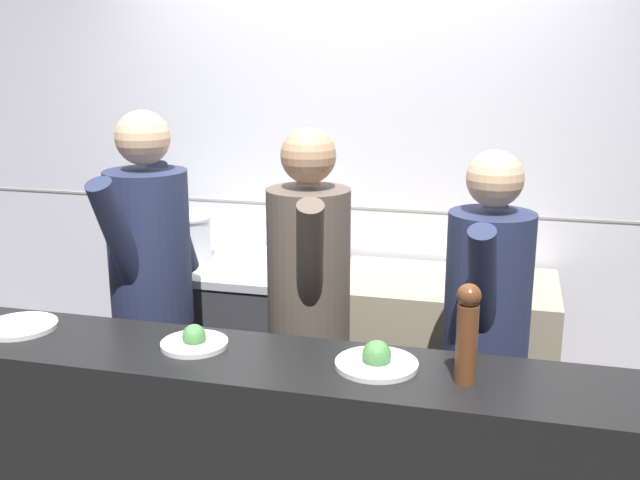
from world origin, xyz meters
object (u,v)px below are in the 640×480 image
at_px(plated_dish_appetiser, 194,341).
at_px(plated_dish_main, 20,326).
at_px(sauce_pot, 294,243).
at_px(pepper_mill, 467,331).
at_px(plated_dish_dessert, 377,360).
at_px(chefs_knife, 484,293).
at_px(stock_pot, 186,237).
at_px(chef_sous, 309,307).
at_px(chef_head_cook, 152,288).
at_px(chef_line, 486,334).
at_px(oven_range, 238,343).
at_px(mixing_bowl_steel, 483,269).

bearing_deg(plated_dish_appetiser, plated_dish_main, -179.63).
height_order(sauce_pot, pepper_mill, pepper_mill).
bearing_deg(plated_dish_main, sauce_pot, 59.05).
bearing_deg(sauce_pot, plated_dish_main, -120.95).
bearing_deg(plated_dish_dessert, chefs_knife, 73.54).
relative_size(sauce_pot, chefs_knife, 0.84).
relative_size(stock_pot, plated_dish_dessert, 0.96).
distance_m(stock_pot, chef_sous, 1.06).
xyz_separation_m(stock_pot, plated_dish_main, (-0.15, -1.20, -0.06)).
bearing_deg(plated_dish_main, pepper_mill, -1.79).
distance_m(stock_pot, plated_dish_main, 1.21).
relative_size(stock_pot, chef_head_cook, 0.15).
bearing_deg(pepper_mill, chef_sous, 138.28).
distance_m(plated_dish_main, chef_line, 1.79).
bearing_deg(chefs_knife, sauce_pot, 169.89).
relative_size(plated_dish_appetiser, chef_line, 0.15).
relative_size(pepper_mill, chef_line, 0.20).
xyz_separation_m(plated_dish_appetiser, chef_sous, (0.27, 0.55, -0.04)).
bearing_deg(plated_dish_appetiser, pepper_mill, -3.41).
relative_size(oven_range, plated_dish_dessert, 3.74).
bearing_deg(chef_sous, plated_dish_dessert, -71.89).
distance_m(oven_range, sauce_pot, 0.66).
relative_size(plated_dish_main, chef_line, 0.17).
xyz_separation_m(pepper_mill, chef_head_cook, (-1.39, 0.60, -0.16)).
bearing_deg(plated_dish_appetiser, stock_pot, 115.34).
bearing_deg(chef_sous, stock_pot, 126.08).
relative_size(chefs_knife, plated_dish_dessert, 1.19).
bearing_deg(chef_line, stock_pot, 161.84).
xyz_separation_m(mixing_bowl_steel, chef_line, (0.05, -0.75, -0.04)).
xyz_separation_m(mixing_bowl_steel, chef_sous, (-0.68, -0.72, -0.01)).
relative_size(sauce_pot, plated_dish_appetiser, 1.17).
bearing_deg(sauce_pot, plated_dish_dessert, -62.11).
distance_m(chefs_knife, chef_line, 0.52).
distance_m(chefs_knife, pepper_mill, 1.12).
bearing_deg(chef_line, mixing_bowl_steel, 98.49).
xyz_separation_m(plated_dish_main, pepper_mill, (1.67, -0.05, 0.16)).
distance_m(pepper_mill, chef_sous, 0.93).
bearing_deg(plated_dish_dessert, plated_dish_appetiser, 179.05).
bearing_deg(plated_dish_dessert, pepper_mill, -8.88).
relative_size(mixing_bowl_steel, plated_dish_dessert, 1.01).
height_order(mixing_bowl_steel, plated_dish_dessert, plated_dish_dessert).
distance_m(chef_head_cook, chef_sous, 0.71).
distance_m(mixing_bowl_steel, chef_sous, 0.99).
bearing_deg(mixing_bowl_steel, plated_dish_main, -142.58).
distance_m(plated_dish_main, plated_dish_dessert, 1.37).
height_order(plated_dish_main, chef_line, chef_line).
height_order(mixing_bowl_steel, chef_line, chef_line).
distance_m(stock_pot, chefs_knife, 1.55).
xyz_separation_m(sauce_pot, pepper_mill, (0.94, -1.27, 0.10)).
relative_size(mixing_bowl_steel, chef_sous, 0.17).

